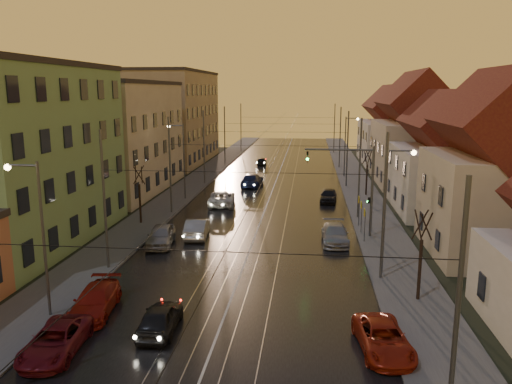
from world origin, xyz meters
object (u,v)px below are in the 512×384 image
(street_lamp_0, at_px, (37,224))
(street_lamp_1, at_px, (390,198))
(parked_right_0, at_px, (383,338))
(parked_right_1, at_px, (335,234))
(traffic_light_mast, at_px, (359,180))
(parked_left_2, at_px, (95,301))
(driving_car_0, at_px, (160,318))
(parked_left_3, at_px, (161,236))
(driving_car_4, at_px, (262,161))
(street_lamp_3, at_px, (348,141))
(street_lamp_2, at_px, (181,154))
(parked_right_2, at_px, (328,195))
(driving_car_1, at_px, (197,228))
(driving_car_2, at_px, (222,198))
(driving_car_3, at_px, (252,180))
(parked_left_1, at_px, (56,341))

(street_lamp_0, bearing_deg, street_lamp_1, 23.72)
(parked_right_0, height_order, parked_right_1, parked_right_1)
(traffic_light_mast, bearing_deg, parked_left_2, -133.92)
(driving_car_0, distance_m, parked_left_3, 13.77)
(driving_car_0, bearing_deg, driving_car_4, -91.97)
(parked_right_0, bearing_deg, street_lamp_3, 81.43)
(street_lamp_1, distance_m, street_lamp_3, 36.00)
(parked_left_2, bearing_deg, street_lamp_2, 88.19)
(parked_right_2, bearing_deg, street_lamp_0, -113.64)
(driving_car_0, bearing_deg, traffic_light_mast, -124.95)
(street_lamp_3, bearing_deg, driving_car_1, -114.93)
(driving_car_2, height_order, parked_right_0, driving_car_2)
(parked_right_0, bearing_deg, driving_car_0, 168.98)
(parked_left_2, bearing_deg, street_lamp_0, -169.93)
(street_lamp_0, distance_m, driving_car_3, 37.02)
(driving_car_1, relative_size, parked_right_2, 1.13)
(driving_car_2, xyz_separation_m, parked_left_2, (-2.21, -25.09, -0.07))
(driving_car_4, bearing_deg, street_lamp_0, 79.42)
(driving_car_0, height_order, driving_car_1, driving_car_1)
(street_lamp_2, relative_size, parked_right_0, 1.78)
(driving_car_1, height_order, parked_right_0, driving_car_1)
(street_lamp_1, bearing_deg, parked_left_2, -155.30)
(driving_car_4, relative_size, parked_right_2, 0.89)
(street_lamp_1, xyz_separation_m, parked_right_2, (-2.90, 20.56, -4.20))
(parked_right_1, bearing_deg, traffic_light_mast, 41.50)
(street_lamp_1, relative_size, driving_car_2, 1.49)
(parked_right_0, bearing_deg, parked_left_3, 128.88)
(driving_car_0, bearing_deg, street_lamp_3, -107.19)
(street_lamp_2, height_order, driving_car_0, street_lamp_2)
(parked_right_0, height_order, parked_right_2, parked_right_2)
(street_lamp_2, bearing_deg, parked_left_3, -81.26)
(parked_right_1, bearing_deg, driving_car_1, 176.87)
(driving_car_2, height_order, driving_car_3, driving_car_3)
(street_lamp_1, bearing_deg, street_lamp_3, 90.00)
(parked_left_3, xyz_separation_m, parked_right_2, (12.90, 16.21, -0.07))
(street_lamp_3, relative_size, parked_right_1, 1.69)
(street_lamp_0, height_order, street_lamp_1, same)
(driving_car_1, bearing_deg, driving_car_0, 91.09)
(street_lamp_2, bearing_deg, street_lamp_0, -90.00)
(parked_left_1, height_order, parked_right_0, same)
(street_lamp_1, bearing_deg, parked_right_0, -99.22)
(street_lamp_1, bearing_deg, street_lamp_0, -156.28)
(street_lamp_0, relative_size, driving_car_1, 1.75)
(traffic_light_mast, height_order, driving_car_2, traffic_light_mast)
(driving_car_2, bearing_deg, driving_car_1, 83.75)
(driving_car_1, relative_size, parked_left_3, 1.03)
(parked_right_1, relative_size, parked_right_2, 1.17)
(street_lamp_1, bearing_deg, driving_car_3, 112.61)
(street_lamp_3, xyz_separation_m, parked_left_1, (-15.82, -47.37, -4.26))
(driving_car_1, distance_m, parked_left_3, 3.25)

